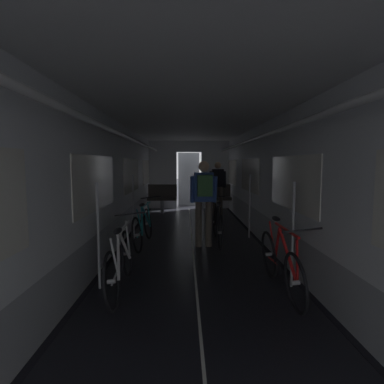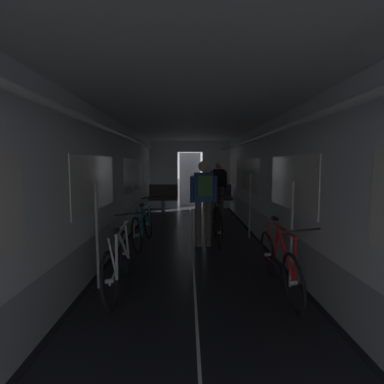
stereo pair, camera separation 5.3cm
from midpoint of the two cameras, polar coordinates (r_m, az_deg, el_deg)
train_car_shell at (r=5.27m, az=0.43°, el=6.21°), size 3.14×12.34×2.57m
bench_seat_far_left at (r=9.83m, az=-5.43°, el=-0.73°), size 0.98×0.51×0.95m
bench_seat_far_right at (r=9.85m, az=5.06°, el=-0.72°), size 0.98×0.51×0.95m
bicycle_red at (r=4.00m, az=16.87°, el=-12.98°), size 0.44×1.69×0.95m
bicycle_teal at (r=6.01m, az=-9.20°, el=-6.60°), size 0.44×1.69×0.96m
bicycle_white at (r=3.97m, az=-13.60°, el=-13.01°), size 0.44×1.69×0.95m
person_cyclist_aisle at (r=5.73m, az=2.54°, el=-0.69°), size 0.54×0.39×1.69m
bicycle_black_in_aisle at (r=6.12m, az=5.23°, el=-6.30°), size 0.44×1.69×0.94m
person_standing_near_bench at (r=9.44m, az=5.34°, el=1.49°), size 0.53×0.23×1.69m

